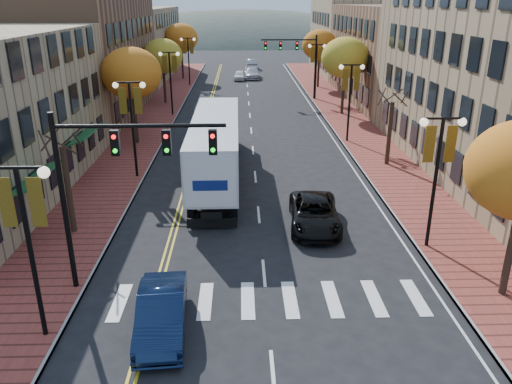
{
  "coord_description": "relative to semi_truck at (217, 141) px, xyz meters",
  "views": [
    {
      "loc": [
        -0.89,
        -14.05,
        10.6
      ],
      "look_at": [
        -0.22,
        7.63,
        2.2
      ],
      "focal_mm": 35.0,
      "sensor_mm": 36.0,
      "label": 1
    }
  ],
  "objects": [
    {
      "name": "ground",
      "position": [
        2.4,
        -15.91,
        -2.4
      ],
      "size": [
        200.0,
        200.0,
        0.0
      ],
      "primitive_type": "plane",
      "color": "black",
      "rests_on": "ground"
    },
    {
      "name": "traffic_mast_near",
      "position": [
        -3.08,
        -12.91,
        2.52
      ],
      "size": [
        6.1,
        0.35,
        7.0
      ],
      "color": "black",
      "rests_on": "ground"
    },
    {
      "name": "car_far_silver",
      "position": [
        3.23,
        42.48,
        -1.65
      ],
      "size": [
        2.25,
        5.21,
        1.49
      ],
      "primitive_type": "imported",
      "rotation": [
        0.0,
        0.0,
        -0.03
      ],
      "color": "#B5B3BC",
      "rests_on": "ground"
    },
    {
      "name": "lamp_left_c",
      "position": [
        -5.1,
        18.09,
        1.89
      ],
      "size": [
        1.96,
        0.36,
        6.05
      ],
      "color": "black",
      "rests_on": "ground"
    },
    {
      "name": "lamp_left_b",
      "position": [
        -5.1,
        0.09,
        1.89
      ],
      "size": [
        1.96,
        0.36,
        6.05
      ],
      "color": "black",
      "rests_on": "ground"
    },
    {
      "name": "lamp_right_c",
      "position": [
        9.9,
        26.09,
        1.89
      ],
      "size": [
        1.96,
        0.36,
        6.05
      ],
      "color": "black",
      "rests_on": "ground"
    },
    {
      "name": "sidewalk_right",
      "position": [
        11.4,
        16.59,
        -2.32
      ],
      "size": [
        4.0,
        85.0,
        0.15
      ],
      "primitive_type": "cube",
      "color": "brown",
      "rests_on": "ground"
    },
    {
      "name": "lamp_left_d",
      "position": [
        -5.1,
        36.09,
        1.89
      ],
      "size": [
        1.96,
        0.36,
        6.05
      ],
      "color": "black",
      "rests_on": "ground"
    },
    {
      "name": "building_right_mid",
      "position": [
        20.9,
        26.09,
        2.6
      ],
      "size": [
        15.0,
        24.0,
        10.0
      ],
      "primitive_type": "cube",
      "color": "brown",
      "rests_on": "ground"
    },
    {
      "name": "tree_left_c",
      "position": [
        -6.6,
        24.09,
        2.65
      ],
      "size": [
        4.16,
        4.16,
        6.69
      ],
      "color": "#382619",
      "rests_on": "sidewalk_left"
    },
    {
      "name": "semi_truck",
      "position": [
        0.0,
        0.0,
        0.0
      ],
      "size": [
        2.74,
        16.44,
        4.11
      ],
      "rotation": [
        0.0,
        0.0,
        0.01
      ],
      "color": "black",
      "rests_on": "ground"
    },
    {
      "name": "car_far_white",
      "position": [
        1.41,
        41.07,
        -1.77
      ],
      "size": [
        1.68,
        3.79,
        1.27
      ],
      "primitive_type": "imported",
      "rotation": [
        0.0,
        0.0,
        -0.05
      ],
      "color": "white",
      "rests_on": "ground"
    },
    {
      "name": "navy_sedan",
      "position": [
        -1.23,
        -15.67,
        -1.66
      ],
      "size": [
        1.88,
        4.58,
        1.47
      ],
      "primitive_type": "imported",
      "rotation": [
        0.0,
        0.0,
        0.07
      ],
      "color": "#0D1A37",
      "rests_on": "ground"
    },
    {
      "name": "traffic_mast_far",
      "position": [
        7.88,
        26.09,
        2.52
      ],
      "size": [
        6.1,
        0.34,
        7.0
      ],
      "color": "black",
      "rests_on": "ground"
    },
    {
      "name": "black_suv",
      "position": [
        5.1,
        -7.48,
        -1.68
      ],
      "size": [
        2.71,
        5.3,
        1.43
      ],
      "primitive_type": "imported",
      "rotation": [
        0.0,
        0.0,
        -0.07
      ],
      "color": "black",
      "rests_on": "ground"
    },
    {
      "name": "tree_right_b",
      "position": [
        11.4,
        2.09,
        -0.15
      ],
      "size": [
        0.28,
        0.28,
        4.2
      ],
      "color": "#382619",
      "rests_on": "sidewalk_right"
    },
    {
      "name": "tree_left_d",
      "position": [
        -6.6,
        42.09,
        3.2
      ],
      "size": [
        4.61,
        4.61,
        7.42
      ],
      "color": "#382619",
      "rests_on": "sidewalk_left"
    },
    {
      "name": "tree_right_d",
      "position": [
        11.4,
        34.09,
        2.89
      ],
      "size": [
        4.35,
        4.35,
        7.0
      ],
      "color": "#382619",
      "rests_on": "sidewalk_right"
    },
    {
      "name": "lamp_left_a",
      "position": [
        -5.1,
        -15.91,
        1.89
      ],
      "size": [
        1.96,
        0.36,
        6.05
      ],
      "color": "black",
      "rests_on": "ground"
    },
    {
      "name": "building_left_far",
      "position": [
        -14.6,
        45.09,
        2.35
      ],
      "size": [
        12.0,
        26.0,
        9.5
      ],
      "primitive_type": "cube",
      "color": "#9E8966",
      "rests_on": "ground"
    },
    {
      "name": "building_right_far",
      "position": [
        20.9,
        48.09,
        3.1
      ],
      "size": [
        15.0,
        20.0,
        11.0
      ],
      "primitive_type": "cube",
      "color": "#9E8966",
      "rests_on": "ground"
    },
    {
      "name": "tree_right_c",
      "position": [
        11.4,
        18.09,
        3.05
      ],
      "size": [
        4.48,
        4.48,
        7.21
      ],
      "color": "#382619",
      "rests_on": "sidewalk_right"
    },
    {
      "name": "tree_left_a",
      "position": [
        -6.6,
        -7.91,
        -0.15
      ],
      "size": [
        0.28,
        0.28,
        4.2
      ],
      "color": "#382619",
      "rests_on": "sidewalk_left"
    },
    {
      "name": "sidewalk_left",
      "position": [
        -6.6,
        16.59,
        -2.32
      ],
      "size": [
        4.0,
        85.0,
        0.15
      ],
      "primitive_type": "cube",
      "color": "brown",
      "rests_on": "ground"
    },
    {
      "name": "car_far_oncoming",
      "position": [
        3.32,
        52.98,
        -1.61
      ],
      "size": [
        1.9,
        4.84,
        1.57
      ],
      "primitive_type": "imported",
      "rotation": [
        0.0,
        0.0,
        3.19
      ],
      "color": "#A6A5AD",
      "rests_on": "ground"
    },
    {
      "name": "lamp_right_b",
      "position": [
        9.9,
        8.09,
        1.89
      ],
      "size": [
        1.96,
        0.36,
        6.05
      ],
      "color": "black",
      "rests_on": "ground"
    },
    {
      "name": "lamp_right_a",
      "position": [
        9.9,
        -9.91,
        1.89
      ],
      "size": [
        1.96,
        0.36,
        6.05
      ],
      "color": "black",
      "rests_on": "ground"
    },
    {
      "name": "tree_left_b",
      "position": [
        -6.6,
        8.09,
        3.05
      ],
      "size": [
        4.48,
        4.48,
        7.21
      ],
      "color": "#382619",
      "rests_on": "sidewalk_left"
    },
    {
      "name": "building_left_mid",
      "position": [
        -14.6,
        20.09,
        3.1
      ],
      "size": [
        12.0,
        24.0,
        11.0
      ],
      "primitive_type": "cube",
      "color": "brown",
      "rests_on": "ground"
    }
  ]
}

